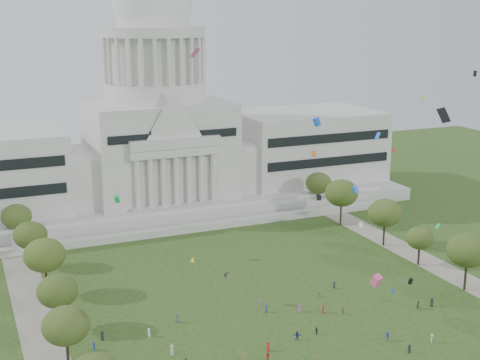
{
  "coord_description": "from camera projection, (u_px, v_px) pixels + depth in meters",
  "views": [
    {
      "loc": [
        -59.09,
        -93.16,
        61.68
      ],
      "look_at": [
        0.0,
        45.0,
        24.0
      ],
      "focal_mm": 50.0,
      "sensor_mm": 36.0,
      "label": 1
    }
  ],
  "objects": [
    {
      "name": "capitol",
      "position": [
        157.0,
        138.0,
        216.5
      ],
      "size": [
        160.0,
        64.5,
        91.3
      ],
      "color": "beige",
      "rests_on": "ground"
    },
    {
      "name": "path_left",
      "position": [
        43.0,
        341.0,
        129.06
      ],
      "size": [
        8.0,
        160.0,
        0.04
      ],
      "primitive_type": "cube",
      "color": "gray",
      "rests_on": "ground"
    },
    {
      "name": "path_right",
      "position": [
        441.0,
        269.0,
        165.68
      ],
      "size": [
        8.0,
        160.0,
        0.04
      ],
      "primitive_type": "cube",
      "color": "gray",
      "rests_on": "ground"
    },
    {
      "name": "row_tree_l_2",
      "position": [
        66.0,
        326.0,
        116.8
      ],
      "size": [
        8.42,
        8.42,
        11.97
      ],
      "color": "black",
      "rests_on": "ground"
    },
    {
      "name": "row_tree_r_2",
      "position": [
        468.0,
        250.0,
        150.67
      ],
      "size": [
        9.55,
        9.55,
        13.58
      ],
      "color": "black",
      "rests_on": "ground"
    },
    {
      "name": "row_tree_l_3",
      "position": [
        57.0,
        291.0,
        132.06
      ],
      "size": [
        8.12,
        8.12,
        11.55
      ],
      "color": "black",
      "rests_on": "ground"
    },
    {
      "name": "row_tree_r_3",
      "position": [
        420.0,
        238.0,
        166.59
      ],
      "size": [
        7.01,
        7.01,
        9.98
      ],
      "color": "black",
      "rests_on": "ground"
    },
    {
      "name": "row_tree_l_4",
      "position": [
        45.0,
        255.0,
        148.27
      ],
      "size": [
        9.29,
        9.29,
        13.21
      ],
      "color": "black",
      "rests_on": "ground"
    },
    {
      "name": "row_tree_r_4",
      "position": [
        385.0,
        213.0,
        180.06
      ],
      "size": [
        9.19,
        9.19,
        13.06
      ],
      "color": "black",
      "rests_on": "ground"
    },
    {
      "name": "row_tree_l_5",
      "position": [
        30.0,
        235.0,
        164.65
      ],
      "size": [
        8.33,
        8.33,
        11.85
      ],
      "color": "black",
      "rests_on": "ground"
    },
    {
      "name": "row_tree_r_5",
      "position": [
        342.0,
        193.0,
        197.39
      ],
      "size": [
        9.82,
        9.82,
        13.96
      ],
      "color": "black",
      "rests_on": "ground"
    },
    {
      "name": "row_tree_l_6",
      "position": [
        16.0,
        217.0,
        180.23
      ],
      "size": [
        8.19,
        8.19,
        11.64
      ],
      "color": "black",
      "rests_on": "ground"
    },
    {
      "name": "row_tree_r_6",
      "position": [
        319.0,
        183.0,
        214.68
      ],
      "size": [
        8.42,
        8.42,
        11.97
      ],
      "color": "black",
      "rests_on": "ground"
    },
    {
      "name": "person_0",
      "position": [
        432.0,
        302.0,
        144.24
      ],
      "size": [
        1.09,
        1.05,
        1.89
      ],
      "primitive_type": "imported",
      "rotation": [
        0.0,
        0.0,
        5.58
      ],
      "color": "#26262B",
      "rests_on": "ground"
    },
    {
      "name": "person_2",
      "position": [
        418.0,
        305.0,
        143.16
      ],
      "size": [
        0.9,
        0.62,
        1.74
      ],
      "primitive_type": "imported",
      "rotation": [
        0.0,
        0.0,
        0.13
      ],
      "color": "#33723F",
      "rests_on": "ground"
    },
    {
      "name": "person_3",
      "position": [
        387.0,
        336.0,
        129.1
      ],
      "size": [
        0.94,
        1.34,
        1.87
      ],
      "primitive_type": "imported",
      "rotation": [
        0.0,
        0.0,
        5.0
      ],
      "color": "navy",
      "rests_on": "ground"
    },
    {
      "name": "person_4",
      "position": [
        316.0,
        331.0,
        131.78
      ],
      "size": [
        0.54,
        0.92,
        1.53
      ],
      "primitive_type": "imported",
      "rotation": [
        0.0,
        0.0,
        4.77
      ],
      "color": "#26262B",
      "rests_on": "ground"
    },
    {
      "name": "person_5",
      "position": [
        297.0,
        336.0,
        129.4
      ],
      "size": [
        1.7,
        1.45,
        1.75
      ],
      "primitive_type": "imported",
      "rotation": [
        0.0,
        0.0,
        2.53
      ],
      "color": "navy",
      "rests_on": "ground"
    },
    {
      "name": "person_8",
      "position": [
        268.0,
        356.0,
        121.65
      ],
      "size": [
        0.97,
        0.9,
        1.7
      ],
      "primitive_type": "imported",
      "rotation": [
        0.0,
        0.0,
        2.51
      ],
      "color": "#B21E1E",
      "rests_on": "ground"
    },
    {
      "name": "person_9",
      "position": [
        432.0,
        338.0,
        128.32
      ],
      "size": [
        1.27,
        1.15,
        1.77
      ],
      "primitive_type": "imported",
      "rotation": [
        0.0,
        0.0,
        0.64
      ],
      "color": "silver",
      "rests_on": "ground"
    },
    {
      "name": "person_10",
      "position": [
        343.0,
        311.0,
        140.54
      ],
      "size": [
        0.54,
        0.92,
        1.51
      ],
      "primitive_type": "imported",
      "rotation": [
        0.0,
        0.0,
        1.64
      ],
      "color": "olive",
      "rests_on": "ground"
    },
    {
      "name": "distant_crowd",
      "position": [
        231.0,
        345.0,
        125.77
      ],
      "size": [
        59.74,
        37.74,
        1.93
      ],
      "color": "#33723F",
      "rests_on": "ground"
    },
    {
      "name": "kite_swarm",
      "position": [
        337.0,
        197.0,
        123.36
      ],
      "size": [
        94.63,
        99.67,
        65.26
      ],
      "color": "yellow",
      "rests_on": "ground"
    }
  ]
}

